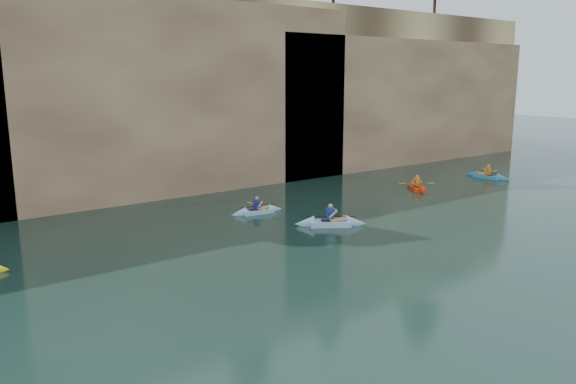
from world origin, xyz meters
TOP-DOWN VIEW (x-y plane):
  - ground at (0.00, 0.00)m, footprint 160.00×160.00m
  - cliff at (0.00, 30.00)m, footprint 70.00×16.00m
  - cliff_slab_center at (2.00, 22.60)m, footprint 24.00×2.40m
  - cliff_slab_east at (22.00, 22.60)m, footprint 26.00×2.40m
  - sea_cave_center at (-4.00, 21.95)m, footprint 3.50×1.00m
  - sea_cave_east at (10.00, 21.95)m, footprint 5.00×1.00m
  - kayaker_ltblue_near at (4.30, 11.64)m, footprint 3.15×2.51m
  - kayaker_red_far at (14.10, 14.84)m, footprint 2.23×2.89m
  - kayaker_ltblue_mid at (2.95, 15.67)m, footprint 2.89×2.14m
  - kayaker_blue_east at (20.91, 14.50)m, footprint 2.29×3.30m

SIDE VIEW (x-z plane):
  - ground at x=0.00m, z-range 0.00..0.00m
  - kayaker_ltblue_mid at x=2.95m, z-range -0.40..0.67m
  - kayaker_red_far at x=14.10m, z-range -0.42..0.69m
  - kayaker_blue_east at x=20.91m, z-range -0.44..0.72m
  - kayaker_ltblue_near at x=4.30m, z-range -0.49..0.81m
  - sea_cave_center at x=-4.00m, z-range 0.00..3.20m
  - sea_cave_east at x=10.00m, z-range 0.00..4.50m
  - cliff_slab_east at x=22.00m, z-range 0.00..9.84m
  - cliff_slab_center at x=2.00m, z-range 0.00..11.40m
  - cliff at x=0.00m, z-range 0.00..12.00m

